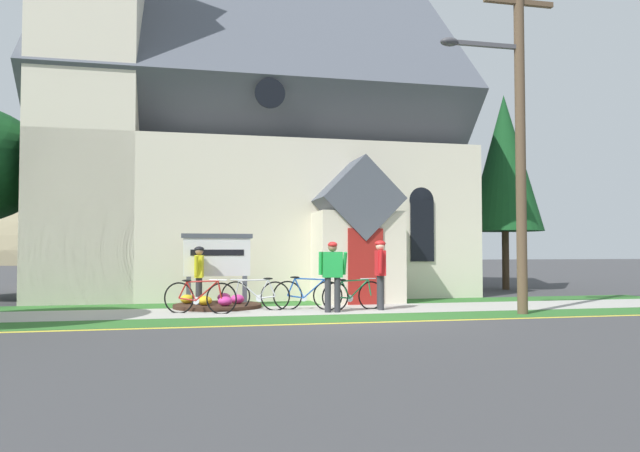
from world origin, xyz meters
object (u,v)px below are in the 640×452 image
object	(u,v)px
church_sign	(217,258)
bicycle_orange	(353,295)
bicycle_blue	(307,294)
bicycle_green	(200,297)
bicycle_white	(256,295)
roadside_conifer	(504,163)
cyclist_in_orange_jersey	(199,272)
cyclist_in_green_jersey	(333,271)
utility_pole	(516,110)
cyclist_in_white_jersey	(380,269)

from	to	relation	value
church_sign	bicycle_orange	bearing A→B (deg)	-27.11
church_sign	bicycle_blue	size ratio (longest dim) A/B	1.14
bicycle_green	bicycle_white	bearing A→B (deg)	19.01
church_sign	roadside_conifer	distance (m)	12.47
cyclist_in_orange_jersey	roadside_conifer	bearing A→B (deg)	23.23
roadside_conifer	cyclist_in_orange_jersey	bearing A→B (deg)	-156.77
bicycle_green	bicycle_orange	bearing A→B (deg)	0.50
bicycle_green	cyclist_in_green_jersey	bearing A→B (deg)	-8.63
utility_pole	church_sign	bearing A→B (deg)	153.38
cyclist_in_green_jersey	bicycle_blue	bearing A→B (deg)	119.67
church_sign	roadside_conifer	size ratio (longest dim) A/B	0.26
cyclist_in_green_jersey	utility_pole	distance (m)	5.83
bicycle_white	cyclist_in_white_jersey	bearing A→B (deg)	-11.06
bicycle_green	bicycle_orange	xyz separation A→B (m)	(3.77, 0.03, -0.01)
cyclist_in_green_jersey	bicycle_orange	bearing A→B (deg)	37.77
bicycle_orange	cyclist_in_white_jersey	bearing A→B (deg)	-13.26
church_sign	bicycle_white	world-z (taller)	church_sign
utility_pole	roadside_conifer	xyz separation A→B (m)	(4.22, 8.00, -0.02)
bicycle_white	bicycle_blue	size ratio (longest dim) A/B	0.99
church_sign	utility_pole	world-z (taller)	utility_pole
bicycle_white	bicycle_blue	world-z (taller)	bicycle_blue
cyclist_in_white_jersey	bicycle_green	bearing A→B (deg)	178.40
bicycle_green	cyclist_in_white_jersey	world-z (taller)	cyclist_in_white_jersey
utility_pole	cyclist_in_green_jersey	bearing A→B (deg)	163.59
cyclist_in_orange_jersey	church_sign	bearing A→B (deg)	38.40
bicycle_green	bicycle_blue	bearing A→B (deg)	7.07
bicycle_green	bicycle_white	distance (m)	1.46
cyclist_in_white_jersey	roadside_conifer	distance (m)	10.29
cyclist_in_white_jersey	utility_pole	world-z (taller)	utility_pole
church_sign	cyclist_in_green_jersey	world-z (taller)	church_sign
bicycle_orange	roadside_conifer	size ratio (longest dim) A/B	0.23
bicycle_blue	utility_pole	size ratio (longest dim) A/B	0.20
bicycle_white	roadside_conifer	distance (m)	12.52
bicycle_orange	cyclist_in_orange_jersey	bearing A→B (deg)	160.93
bicycle_white	utility_pole	size ratio (longest dim) A/B	0.19
church_sign	bicycle_green	xyz separation A→B (m)	(-0.49, -1.72, -0.90)
church_sign	roadside_conifer	xyz separation A→B (m)	(11.05, 4.57, 3.54)
cyclist_in_orange_jersey	cyclist_in_white_jersey	bearing A→B (deg)	-18.22
bicycle_green	cyclist_in_orange_jersey	size ratio (longest dim) A/B	1.06
bicycle_white	bicycle_blue	distance (m)	1.29
bicycle_blue	cyclist_in_orange_jersey	distance (m)	2.89
roadside_conifer	utility_pole	bearing A→B (deg)	-117.81
bicycle_white	bicycle_orange	distance (m)	2.44
bicycle_white	roadside_conifer	bearing A→B (deg)	29.76
cyclist_in_white_jersey	utility_pole	bearing A→B (deg)	-28.82
utility_pole	roadside_conifer	world-z (taller)	utility_pole
bicycle_orange	cyclist_in_orange_jersey	distance (m)	4.02
bicycle_green	cyclist_in_white_jersey	xyz separation A→B (m)	(4.44, -0.12, 0.64)
cyclist_in_green_jersey	cyclist_in_orange_jersey	bearing A→B (deg)	149.85
utility_pole	cyclist_in_orange_jersey	bearing A→B (deg)	157.40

